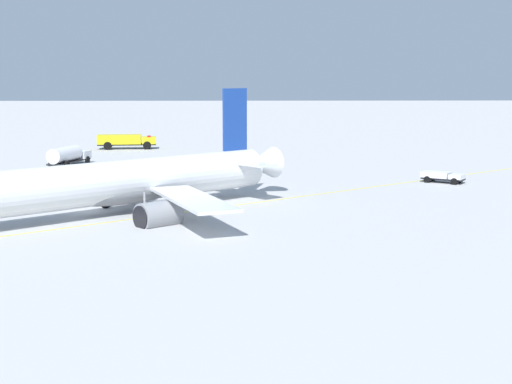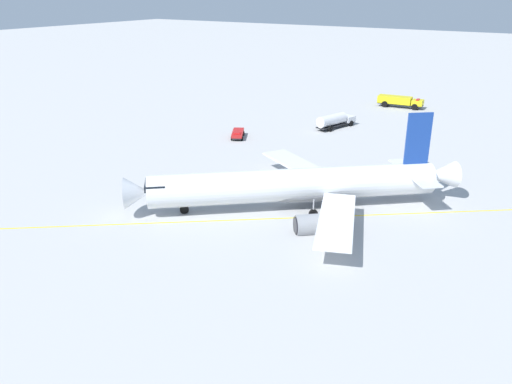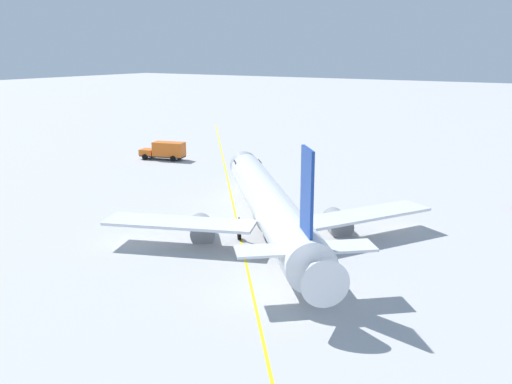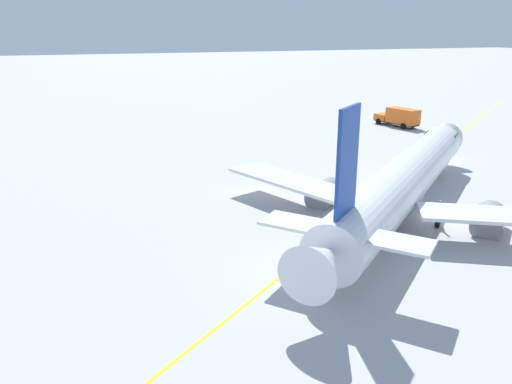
% 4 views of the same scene
% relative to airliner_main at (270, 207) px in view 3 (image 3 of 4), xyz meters
% --- Properties ---
extents(ground_plane, '(600.00, 600.00, 0.00)m').
position_rel_airliner_main_xyz_m(ground_plane, '(-1.17, -2.30, -2.86)').
color(ground_plane, '#B2B2B2').
extents(airliner_main, '(30.22, 34.15, 12.03)m').
position_rel_airliner_main_xyz_m(airliner_main, '(0.00, 0.00, 0.00)').
color(airliner_main, white).
rests_on(airliner_main, ground_plane).
extents(catering_truck_truck, '(8.35, 4.42, 3.10)m').
position_rel_airliner_main_xyz_m(catering_truck_truck, '(36.16, -25.08, -1.20)').
color(catering_truck_truck, '#232326').
rests_on(catering_truck_truck, ground_plane).
extents(taxiway_centreline, '(109.91, 141.80, 0.01)m').
position_rel_airliner_main_xyz_m(taxiway_centreline, '(1.59, 3.15, -2.85)').
color(taxiway_centreline, yellow).
rests_on(taxiway_centreline, ground_plane).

